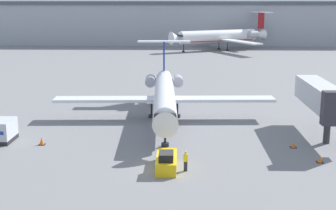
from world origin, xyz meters
TOP-DOWN VIEW (x-y plane):
  - ground_plane at (0.00, 0.00)m, footprint 600.00×600.00m
  - terminal_building at (0.00, 120.00)m, footprint 180.00×16.80m
  - airplane_main at (-0.62, 18.45)m, footprint 27.96×28.03m
  - pushback_tug at (0.23, 0.62)m, footprint 1.82×4.84m
  - luggage_cart at (-17.61, 8.36)m, footprint 2.15×3.49m
  - worker_near_tug at (1.94, 0.04)m, footprint 0.40×0.26m
  - traffic_cone_left at (-13.11, 7.25)m, footprint 0.66×0.66m
  - traffic_cone_right at (13.11, 7.10)m, footprint 0.68×0.68m
  - traffic_cone_mid at (14.56, 2.65)m, footprint 0.62×0.62m
  - airplane_parked_far_left at (13.02, 100.72)m, footprint 31.11×33.55m
  - jet_bridge at (16.95, 11.39)m, footprint 3.20×13.21m

SIDE VIEW (x-z plane):
  - ground_plane at x=0.00m, z-range 0.00..0.00m
  - traffic_cone_right at x=13.11m, z-range -0.02..0.58m
  - traffic_cone_mid at x=14.56m, z-range -0.02..0.63m
  - traffic_cone_left at x=-13.11m, z-range -0.02..0.80m
  - pushback_tug at x=0.23m, z-range -0.24..1.62m
  - worker_near_tug at x=1.94m, z-range 0.05..1.90m
  - luggage_cart at x=-17.61m, z-range 0.00..2.36m
  - airplane_main at x=-0.62m, z-range -1.29..7.57m
  - airplane_parked_far_left at x=13.02m, z-range -1.42..9.65m
  - jet_bridge at x=16.95m, z-range 1.36..7.55m
  - terminal_building at x=0.00m, z-range 0.03..14.27m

